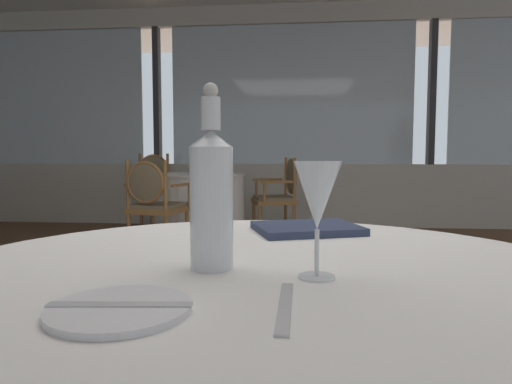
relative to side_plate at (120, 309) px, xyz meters
The scene contains 12 objects.
ground_plane 1.55m from the side_plate, 85.41° to the left, with size 15.28×15.28×0.00m, color brown.
window_wall_far 5.65m from the side_plate, 88.91° to the left, with size 11.76×0.14×2.98m.
side_plate is the anchor object (origin of this frame).
butter_knife 0.01m from the side_plate, ahead, with size 0.19×0.02×0.00m, color silver.
dinner_fork 0.22m from the side_plate, 10.63° to the left, with size 0.21×0.02×0.00m, color silver.
water_bottle 0.29m from the side_plate, 72.79° to the left, with size 0.08×0.08×0.34m.
wine_glass 0.36m from the side_plate, 36.24° to the left, with size 0.08×0.08×0.20m.
menu_book 0.71m from the side_plate, 68.62° to the left, with size 0.27×0.21×0.02m, color #2D3856.
background_table_0 4.57m from the side_plate, 101.42° to the left, with size 1.06×1.06×0.76m.
dining_chair_0_0 4.73m from the side_plate, 89.77° to the left, with size 0.57×0.62×0.94m.
dining_chair_0_1 5.38m from the side_plate, 107.25° to the left, with size 0.66×0.66×0.99m.
dining_chair_0_2 3.72m from the side_plate, 107.73° to the left, with size 0.61×0.56×0.93m.
Camera 1 is at (0.13, -1.91, 0.97)m, focal length 31.54 mm.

